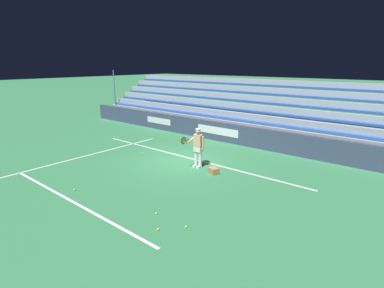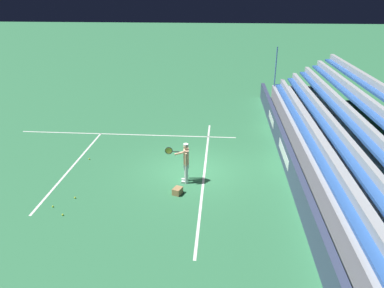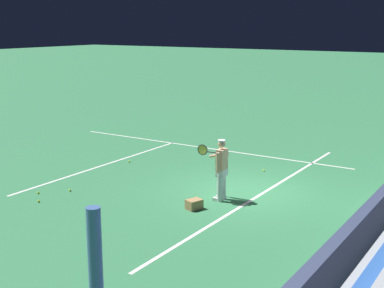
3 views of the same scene
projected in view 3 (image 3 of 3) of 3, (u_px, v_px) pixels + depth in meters
name	position (u px, v px, depth m)	size (l,w,h in m)	color
ground_plane	(246.00, 191.00, 15.66)	(160.00, 160.00, 0.00)	#337A4C
court_baseline_white	(262.00, 194.00, 15.39)	(12.00, 0.10, 0.01)	white
court_sideline_white	(203.00, 147.00, 21.14)	(0.10, 12.00, 0.01)	white
court_service_line_white	(105.00, 165.00, 18.55)	(8.22, 0.10, 0.01)	white
tennis_player	(221.00, 169.00, 14.67)	(0.59, 1.02, 1.71)	silver
ball_box_cardboard	(194.00, 204.00, 14.11)	(0.40, 0.30, 0.26)	#A87F51
tennis_ball_far_right	(38.00, 193.00, 15.38)	(0.07, 0.07, 0.07)	#CCE533
tennis_ball_midcourt	(39.00, 201.00, 14.66)	(0.07, 0.07, 0.07)	#CCE533
tennis_ball_far_left	(70.00, 190.00, 15.63)	(0.07, 0.07, 0.07)	#CCE533
tennis_ball_stray_back	(129.00, 162.00, 18.86)	(0.07, 0.07, 0.07)	#CCE533
tennis_ball_near_player	(264.00, 170.00, 17.72)	(0.07, 0.07, 0.07)	#CCE533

